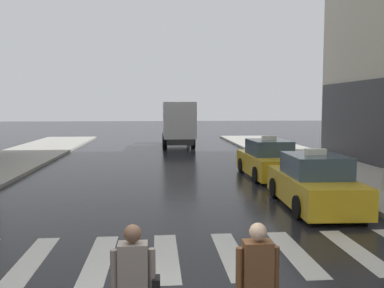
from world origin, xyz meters
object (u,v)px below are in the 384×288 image
(taxi_lead, at_px, (314,184))
(box_truck, at_px, (178,122))
(pedestrian_with_handbag, at_px, (134,282))
(taxi_second, at_px, (268,160))
(pedestrian_plain_coat, at_px, (257,279))

(taxi_lead, relative_size, box_truck, 0.61)
(box_truck, relative_size, pedestrian_with_handbag, 4.57)
(taxi_second, height_order, box_truck, box_truck)
(pedestrian_with_handbag, relative_size, pedestrian_plain_coat, 1.00)
(taxi_lead, bearing_deg, pedestrian_plain_coat, -116.07)
(taxi_second, xyz_separation_m, box_truck, (-3.23, 13.42, 1.13))
(taxi_second, bearing_deg, pedestrian_plain_coat, -105.81)
(pedestrian_with_handbag, bearing_deg, box_truck, 85.93)
(taxi_lead, xyz_separation_m, pedestrian_with_handbag, (-5.03, -7.11, 0.21))
(box_truck, height_order, pedestrian_with_handbag, box_truck)
(taxi_second, bearing_deg, pedestrian_with_handbag, -112.11)
(taxi_second, distance_m, pedestrian_plain_coat, 13.06)
(taxi_lead, height_order, taxi_second, same)
(box_truck, bearing_deg, pedestrian_plain_coat, -90.71)
(taxi_lead, height_order, box_truck, box_truck)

